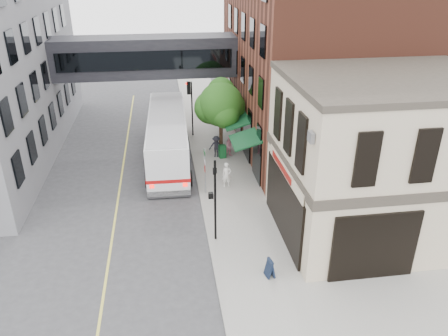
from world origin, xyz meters
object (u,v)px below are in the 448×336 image
object	(u,v)px
sandwich_board	(270,268)
pedestrian_b	(230,146)
bus	(168,135)
pedestrian_c	(216,146)
pedestrian_a	(227,175)
newspaper_box	(222,151)

from	to	relation	value
sandwich_board	pedestrian_b	bearing A→B (deg)	76.59
bus	pedestrian_b	xyz separation A→B (m)	(4.49, -0.50, -0.90)
bus	pedestrian_b	distance (m)	4.61
pedestrian_b	pedestrian_c	world-z (taller)	pedestrian_c
pedestrian_a	pedestrian_c	xyz separation A→B (m)	(-0.08, 4.71, -0.00)
pedestrian_c	newspaper_box	distance (m)	0.58
sandwich_board	newspaper_box	bearing A→B (deg)	79.09
pedestrian_c	newspaper_box	world-z (taller)	pedestrian_c
pedestrian_c	pedestrian_b	bearing A→B (deg)	11.00
pedestrian_c	sandwich_board	distance (m)	13.73
pedestrian_c	sandwich_board	xyz separation A→B (m)	(0.73, -13.71, -0.36)
pedestrian_a	sandwich_board	world-z (taller)	pedestrian_a
bus	pedestrian_c	xyz separation A→B (m)	(3.47, -0.46, -0.88)
pedestrian_a	pedestrian_c	bearing A→B (deg)	86.28
newspaper_box	sandwich_board	xyz separation A→B (m)	(0.30, -13.49, -0.03)
pedestrian_b	newspaper_box	bearing A→B (deg)	177.52
bus	sandwich_board	size ratio (longest dim) A/B	13.59
pedestrian_b	sandwich_board	size ratio (longest dim) A/B	1.74
newspaper_box	pedestrian_b	bearing A→B (deg)	8.29
bus	pedestrian_c	distance (m)	3.61
pedestrian_b	newspaper_box	xyz separation A→B (m)	(-0.59, -0.18, -0.30)
pedestrian_b	newspaper_box	size ratio (longest dim) A/B	1.63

